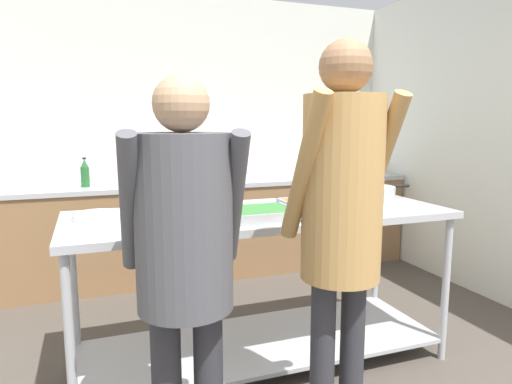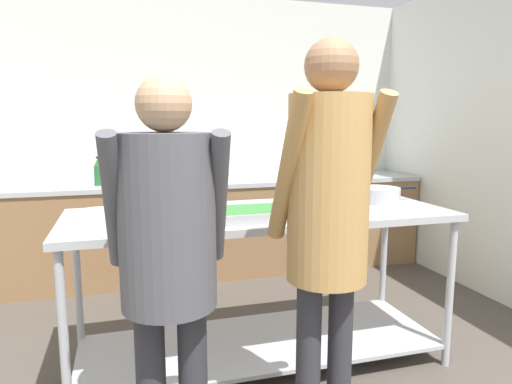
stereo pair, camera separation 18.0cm
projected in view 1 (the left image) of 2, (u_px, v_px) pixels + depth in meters
name	position (u px, v px, depth m)	size (l,w,h in m)	color
wall_rear	(183.00, 133.00, 4.51)	(4.42, 0.06, 2.65)	silver
wall_right	(510.00, 137.00, 3.52)	(0.06, 3.84, 2.65)	silver
back_counter	(193.00, 228.00, 4.30)	(4.26, 0.65, 0.90)	olive
serving_counter	(262.00, 262.00, 2.69)	(2.20, 0.81, 0.93)	#ADAFB5
plate_stack	(99.00, 216.00, 2.42)	(0.27, 0.27, 0.04)	white
serving_tray_vegetables	(173.00, 217.00, 2.36)	(0.39, 0.26, 0.05)	#ADAFB5
serving_tray_greens	(256.00, 214.00, 2.44)	(0.40, 0.33, 0.05)	#ADAFB5
serving_tray_roast	(320.00, 205.00, 2.71)	(0.44, 0.32, 0.05)	#ADAFB5
sauce_pan	(373.00, 193.00, 3.00)	(0.42, 0.28, 0.10)	#ADAFB5
guest_serving_left	(184.00, 242.00, 1.73)	(0.48, 0.37, 1.61)	#2D2D33
guest_serving_right	(342.00, 207.00, 1.84)	(0.43, 0.34, 1.76)	#2D2D33
water_bottle	(85.00, 174.00, 3.84)	(0.07, 0.07, 0.25)	#23602D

